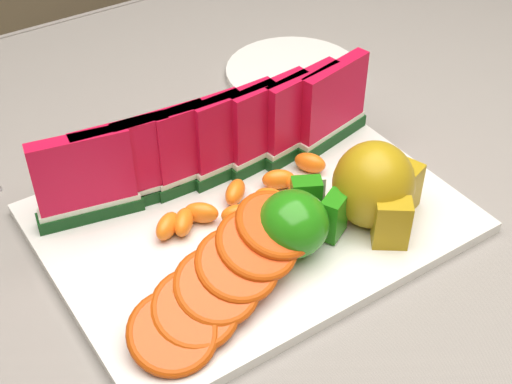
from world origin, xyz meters
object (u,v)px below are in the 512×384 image
object	(u,v)px
platter	(251,218)
pear_cluster	(376,188)
side_plate	(294,72)
apple_cluster	(298,221)

from	to	relation	value
platter	pear_cluster	size ratio (longest dim) A/B	3.68
platter	pear_cluster	world-z (taller)	pear_cluster
side_plate	platter	bearing A→B (deg)	-134.43
platter	side_plate	world-z (taller)	platter
platter	side_plate	size ratio (longest dim) A/B	2.19
platter	apple_cluster	size ratio (longest dim) A/B	4.03
side_plate	pear_cluster	bearing A→B (deg)	-110.92
side_plate	apple_cluster	bearing A→B (deg)	-125.61
platter	side_plate	distance (m)	0.30
platter	pear_cluster	xyz separation A→B (m)	(0.10, -0.07, 0.04)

